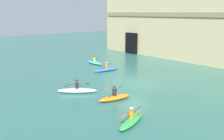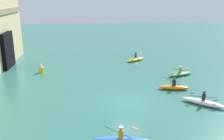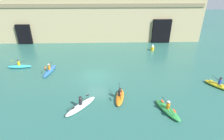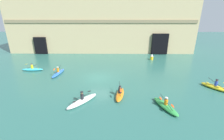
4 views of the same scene
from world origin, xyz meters
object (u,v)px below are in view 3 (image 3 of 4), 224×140
marker_buoy (153,47)px  kayak_blue (50,70)px  kayak_cyan (19,66)px  kayak_yellow (219,85)px  kayak_white (81,106)px  kayak_orange (120,97)px  kayak_green (167,110)px

marker_buoy → kayak_blue: bearing=-153.2°
kayak_cyan → kayak_yellow: bearing=164.8°
kayak_white → kayak_yellow: 14.75m
kayak_white → kayak_orange: kayak_orange is taller
kayak_yellow → kayak_green: bearing=82.2°
kayak_yellow → marker_buoy: 12.55m
kayak_orange → marker_buoy: 15.02m
kayak_white → marker_buoy: kayak_white is taller
kayak_cyan → kayak_yellow: size_ratio=1.08×
kayak_green → kayak_orange: bearing=41.9°
kayak_blue → kayak_green: bearing=-116.2°
kayak_green → kayak_yellow: (6.82, 3.84, 0.02)m
kayak_blue → marker_buoy: bearing=-56.5°
kayak_white → kayak_yellow: kayak_white is taller
kayak_white → kayak_yellow: (14.42, 3.10, -0.00)m
kayak_cyan → kayak_green: kayak_cyan is taller
kayak_cyan → kayak_blue: (4.39, -1.41, -0.01)m
kayak_cyan → marker_buoy: marker_buoy is taller
kayak_blue → kayak_yellow: kayak_yellow is taller
kayak_green → kayak_blue: bearing=35.9°
kayak_green → kayak_orange: size_ratio=1.09×
kayak_blue → kayak_cyan: bearing=78.8°
kayak_cyan → kayak_orange: size_ratio=1.07×
kayak_blue → kayak_orange: (8.48, -6.03, 0.04)m
kayak_blue → kayak_orange: 10.40m
kayak_blue → kayak_yellow: 19.76m
kayak_white → kayak_blue: (-4.88, 7.32, -0.03)m
kayak_blue → kayak_yellow: size_ratio=1.23×
kayak_white → kayak_green: size_ratio=0.99×
kayak_white → kayak_cyan: bearing=85.9°
kayak_cyan → kayak_blue: size_ratio=0.88×
kayak_cyan → marker_buoy: (19.30, 6.12, 0.32)m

